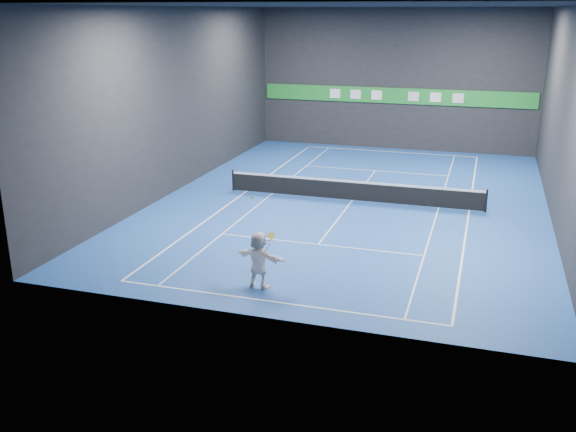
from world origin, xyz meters
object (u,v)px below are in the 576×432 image
(tennis_racket, at_px, (269,239))
(tennis_net, at_px, (352,190))
(tennis_ball, at_px, (253,198))
(player, at_px, (259,260))

(tennis_racket, bearing_deg, tennis_net, 87.38)
(tennis_ball, distance_m, tennis_racket, 1.45)
(player, xyz_separation_m, tennis_racket, (0.34, 0.05, 0.75))
(player, height_order, tennis_racket, tennis_racket)
(player, distance_m, tennis_net, 10.98)
(player, bearing_deg, tennis_racket, -160.51)
(player, height_order, tennis_net, player)
(player, bearing_deg, tennis_net, -82.83)
(tennis_racket, bearing_deg, tennis_ball, 175.20)
(player, xyz_separation_m, tennis_net, (0.84, 10.94, -0.43))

